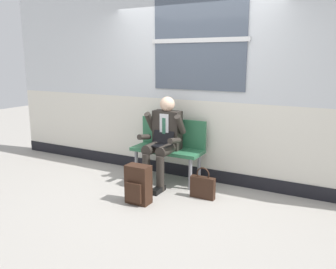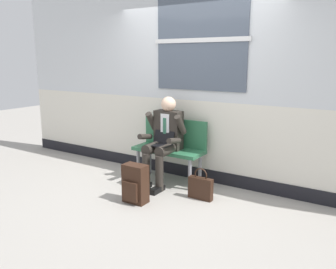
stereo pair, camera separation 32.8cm
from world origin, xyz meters
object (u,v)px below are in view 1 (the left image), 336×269
person_seated (163,139)px  handbag (203,187)px  bench_with_person (170,145)px  backpack (138,185)px

person_seated → handbag: 0.90m
handbag → bench_with_person: bearing=149.4°
bench_with_person → handbag: bearing=-30.6°
person_seated → bench_with_person: bearing=90.0°
person_seated → backpack: 0.87m
bench_with_person → person_seated: (0.00, -0.20, 0.13)m
bench_with_person → person_seated: size_ratio=0.84×
bench_with_person → handbag: bench_with_person is taller
bench_with_person → backpack: 1.00m
backpack → handbag: backpack is taller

